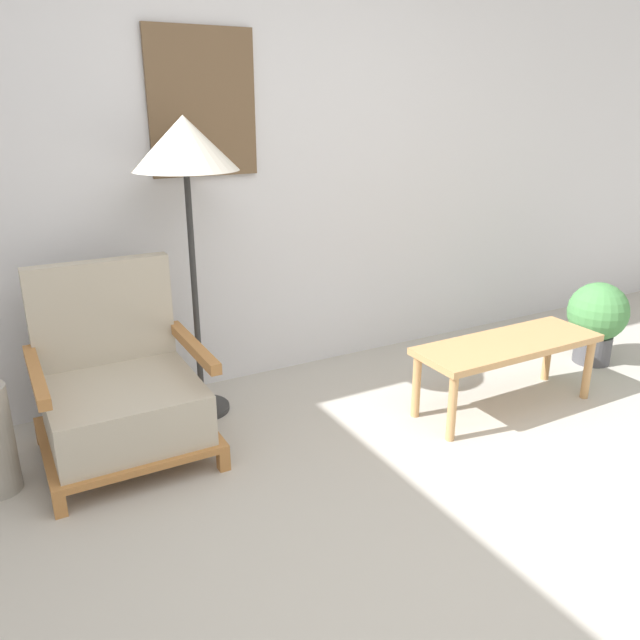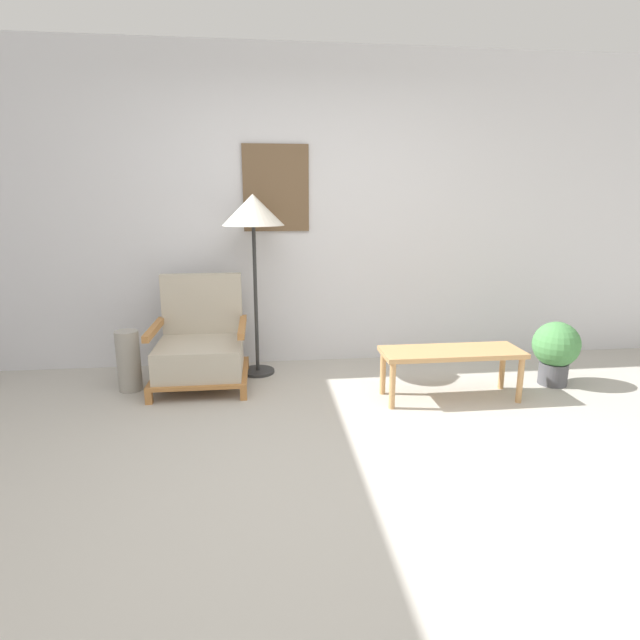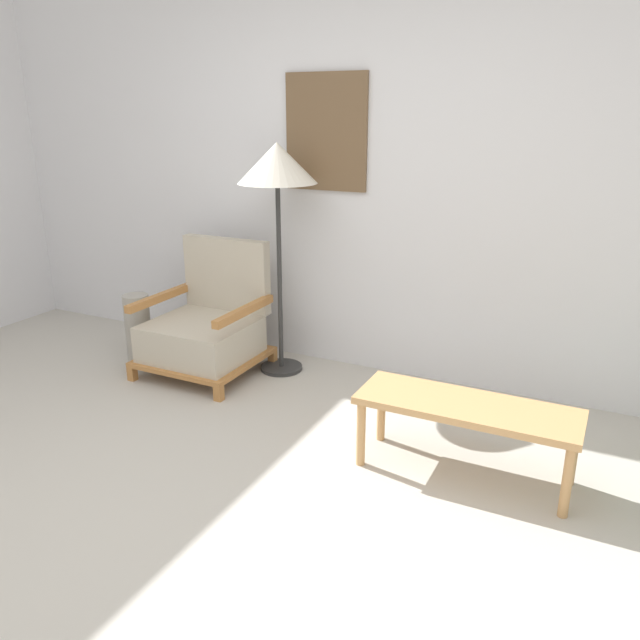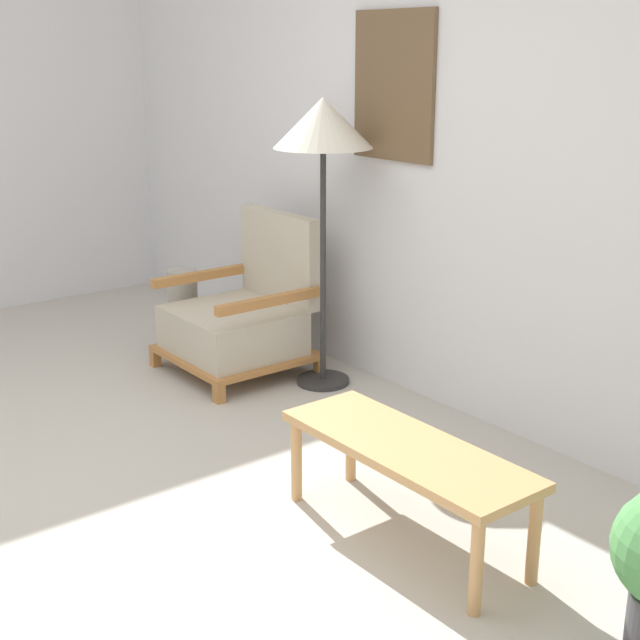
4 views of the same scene
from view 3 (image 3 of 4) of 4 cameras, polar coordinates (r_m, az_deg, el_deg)
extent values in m
plane|color=#B7B2A8|center=(2.81, -16.34, -18.95)|extent=(14.00, 14.00, 0.00)
cube|color=silver|center=(4.09, 3.07, 13.93)|extent=(8.00, 0.06, 2.70)
cube|color=brown|center=(4.11, 0.55, 16.77)|extent=(0.56, 0.02, 0.72)
cube|color=#B2753D|center=(4.28, -16.78, -4.69)|extent=(0.05, 0.05, 0.09)
cube|color=#B2753D|center=(3.87, -9.24, -6.62)|extent=(0.05, 0.05, 0.09)
cube|color=#B2753D|center=(4.73, -11.53, -2.01)|extent=(0.05, 0.05, 0.09)
cube|color=#B2753D|center=(4.36, -4.36, -3.44)|extent=(0.05, 0.05, 0.09)
cube|color=#B2753D|center=(4.27, -10.55, -3.32)|extent=(0.73, 0.70, 0.03)
cube|color=#BCB29E|center=(4.21, -10.82, -1.72)|extent=(0.65, 0.60, 0.24)
cube|color=#BCB29E|center=(4.35, -8.53, 4.17)|extent=(0.65, 0.08, 0.50)
cube|color=#B2753D|center=(4.36, -14.41, 2.01)|extent=(0.05, 0.64, 0.05)
cube|color=#B2753D|center=(3.96, -6.94, 0.84)|extent=(0.05, 0.64, 0.05)
cylinder|color=#2D2D2D|center=(4.29, -3.54, -4.35)|extent=(0.28, 0.28, 0.03)
cylinder|color=#2D2D2D|center=(4.08, -3.71, 3.77)|extent=(0.03, 0.03, 1.23)
cone|color=silver|center=(3.96, -3.94, 14.14)|extent=(0.50, 0.50, 0.25)
cube|color=tan|center=(3.03, 13.31, -7.72)|extent=(1.04, 0.36, 0.04)
cylinder|color=tan|center=(3.12, 3.77, -10.31)|extent=(0.04, 0.04, 0.34)
cylinder|color=tan|center=(2.95, 21.65, -13.60)|extent=(0.04, 0.04, 0.34)
cylinder|color=tan|center=(3.36, 5.63, -8.21)|extent=(0.04, 0.04, 0.34)
cylinder|color=tan|center=(3.20, 22.15, -11.08)|extent=(0.04, 0.04, 0.34)
cylinder|color=#9E998E|center=(4.55, -16.30, -0.68)|extent=(0.18, 0.18, 0.48)
camera|label=1|loc=(2.92, -54.61, 8.44)|focal=35.00mm
camera|label=2|loc=(2.06, -82.01, -4.23)|focal=28.00mm
camera|label=4|loc=(1.69, 94.13, 0.76)|focal=50.00mm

